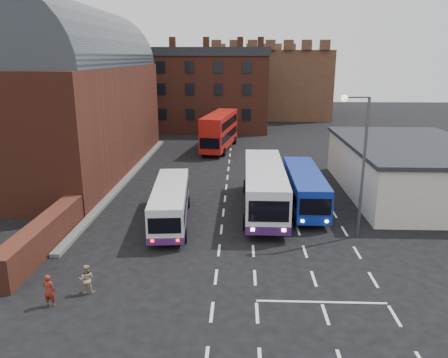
{
  "coord_description": "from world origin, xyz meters",
  "views": [
    {
      "loc": [
        1.19,
        -20.99,
        10.92
      ],
      "look_at": [
        0.0,
        10.0,
        2.2
      ],
      "focal_mm": 35.0,
      "sensor_mm": 36.0,
      "label": 1
    }
  ],
  "objects_px": {
    "bus_white_inbound": "(264,185)",
    "pedestrian_beige": "(87,279)",
    "pedestrian_red": "(49,290)",
    "bus_white_outbound": "(170,201)",
    "bus_blue": "(305,186)",
    "bus_red_double": "(220,131)",
    "street_lamp": "(360,154)"
  },
  "relations": [
    {
      "from": "bus_blue",
      "to": "pedestrian_red",
      "type": "distance_m",
      "value": 19.45
    },
    {
      "from": "bus_blue",
      "to": "street_lamp",
      "type": "distance_m",
      "value": 7.14
    },
    {
      "from": "bus_blue",
      "to": "bus_red_double",
      "type": "bearing_deg",
      "value": -70.31
    },
    {
      "from": "bus_red_double",
      "to": "pedestrian_beige",
      "type": "height_order",
      "value": "bus_red_double"
    },
    {
      "from": "bus_red_double",
      "to": "pedestrian_beige",
      "type": "relative_size",
      "value": 7.71
    },
    {
      "from": "street_lamp",
      "to": "pedestrian_red",
      "type": "xyz_separation_m",
      "value": [
        -15.67,
        -8.45,
        -4.55
      ]
    },
    {
      "from": "bus_white_inbound",
      "to": "bus_blue",
      "type": "distance_m",
      "value": 3.19
    },
    {
      "from": "bus_blue",
      "to": "pedestrian_beige",
      "type": "relative_size",
      "value": 6.92
    },
    {
      "from": "bus_red_double",
      "to": "bus_white_inbound",
      "type": "bearing_deg",
      "value": 110.09
    },
    {
      "from": "street_lamp",
      "to": "bus_red_double",
      "type": "bearing_deg",
      "value": 110.06
    },
    {
      "from": "bus_white_inbound",
      "to": "bus_white_outbound",
      "type": "bearing_deg",
      "value": 23.18
    },
    {
      "from": "bus_red_double",
      "to": "pedestrian_beige",
      "type": "xyz_separation_m",
      "value": [
        -4.72,
        -33.69,
        -1.59
      ]
    },
    {
      "from": "bus_white_outbound",
      "to": "bus_white_inbound",
      "type": "distance_m",
      "value": 7.02
    },
    {
      "from": "bus_blue",
      "to": "bus_red_double",
      "type": "height_order",
      "value": "bus_red_double"
    },
    {
      "from": "bus_white_inbound",
      "to": "pedestrian_beige",
      "type": "bearing_deg",
      "value": 53.65
    },
    {
      "from": "bus_white_outbound",
      "to": "bus_blue",
      "type": "distance_m",
      "value": 10.16
    },
    {
      "from": "pedestrian_red",
      "to": "bus_red_double",
      "type": "bearing_deg",
      "value": -98.87
    },
    {
      "from": "bus_red_double",
      "to": "pedestrian_beige",
      "type": "bearing_deg",
      "value": 90.87
    },
    {
      "from": "bus_blue",
      "to": "pedestrian_red",
      "type": "height_order",
      "value": "bus_blue"
    },
    {
      "from": "pedestrian_red",
      "to": "pedestrian_beige",
      "type": "relative_size",
      "value": 1.06
    },
    {
      "from": "bus_red_double",
      "to": "pedestrian_red",
      "type": "xyz_separation_m",
      "value": [
        -6.03,
        -34.86,
        -1.55
      ]
    },
    {
      "from": "bus_white_outbound",
      "to": "street_lamp",
      "type": "bearing_deg",
      "value": -14.79
    },
    {
      "from": "bus_white_inbound",
      "to": "pedestrian_beige",
      "type": "height_order",
      "value": "bus_white_inbound"
    },
    {
      "from": "bus_white_inbound",
      "to": "bus_blue",
      "type": "relative_size",
      "value": 1.21
    },
    {
      "from": "pedestrian_red",
      "to": "pedestrian_beige",
      "type": "distance_m",
      "value": 1.76
    },
    {
      "from": "bus_white_outbound",
      "to": "bus_white_inbound",
      "type": "height_order",
      "value": "bus_white_inbound"
    },
    {
      "from": "bus_white_outbound",
      "to": "pedestrian_red",
      "type": "bearing_deg",
      "value": -115.2
    },
    {
      "from": "bus_white_inbound",
      "to": "bus_blue",
      "type": "xyz_separation_m",
      "value": [
        3.04,
        0.9,
        -0.33
      ]
    },
    {
      "from": "bus_blue",
      "to": "bus_white_inbound",
      "type": "bearing_deg",
      "value": 16.79
    },
    {
      "from": "bus_red_double",
      "to": "pedestrian_red",
      "type": "distance_m",
      "value": 35.41
    },
    {
      "from": "bus_blue",
      "to": "pedestrian_beige",
      "type": "distance_m",
      "value": 17.71
    },
    {
      "from": "bus_white_outbound",
      "to": "pedestrian_beige",
      "type": "relative_size",
      "value": 6.62
    }
  ]
}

